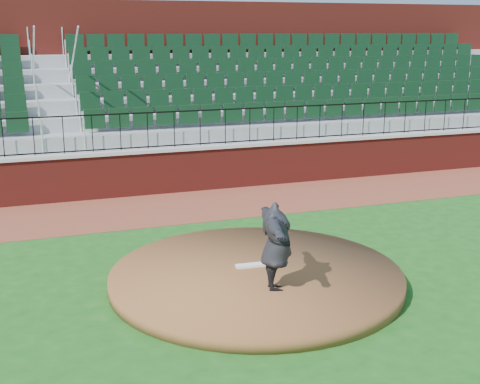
% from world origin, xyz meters
% --- Properties ---
extents(ground, '(90.00, 90.00, 0.00)m').
position_xyz_m(ground, '(0.00, 0.00, 0.00)').
color(ground, '#174E16').
rests_on(ground, ground).
extents(warning_track, '(34.00, 3.20, 0.01)m').
position_xyz_m(warning_track, '(0.00, 5.40, 0.01)').
color(warning_track, brown).
rests_on(warning_track, ground).
extents(field_wall, '(34.00, 0.35, 1.20)m').
position_xyz_m(field_wall, '(0.00, 7.00, 0.60)').
color(field_wall, maroon).
rests_on(field_wall, ground).
extents(wall_cap, '(34.00, 0.45, 0.10)m').
position_xyz_m(wall_cap, '(0.00, 7.00, 1.25)').
color(wall_cap, '#B7B7B7').
rests_on(wall_cap, field_wall).
extents(wall_railing, '(34.00, 0.05, 1.00)m').
position_xyz_m(wall_railing, '(0.00, 7.00, 1.80)').
color(wall_railing, black).
rests_on(wall_railing, wall_cap).
extents(seating_stands, '(34.00, 5.10, 4.60)m').
position_xyz_m(seating_stands, '(0.00, 9.72, 2.30)').
color(seating_stands, gray).
rests_on(seating_stands, ground).
extents(concourse_wall, '(34.00, 0.50, 5.50)m').
position_xyz_m(concourse_wall, '(0.00, 12.52, 2.75)').
color(concourse_wall, maroon).
rests_on(concourse_wall, ground).
extents(pitchers_mound, '(5.34, 5.34, 0.25)m').
position_xyz_m(pitchers_mound, '(-0.30, -0.23, 0.12)').
color(pitchers_mound, brown).
rests_on(pitchers_mound, ground).
extents(pitching_rubber, '(0.67, 0.21, 0.04)m').
position_xyz_m(pitching_rubber, '(-0.26, 0.02, 0.27)').
color(pitching_rubber, white).
rests_on(pitching_rubber, pitchers_mound).
extents(pitcher, '(0.94, 1.95, 1.53)m').
position_xyz_m(pitcher, '(-0.29, -1.12, 1.02)').
color(pitcher, black).
rests_on(pitcher, pitchers_mound).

